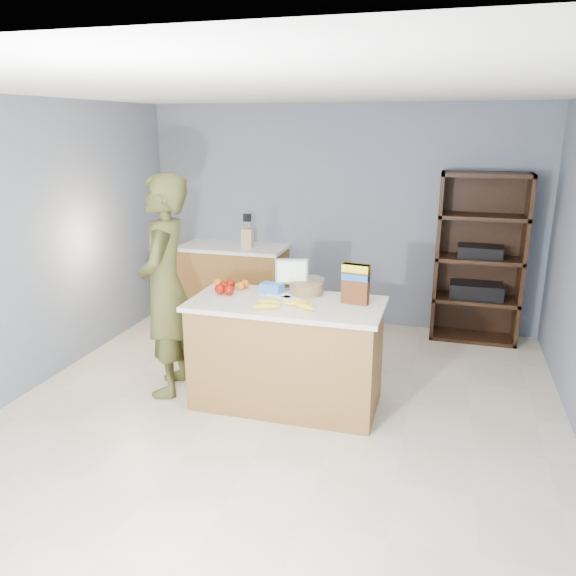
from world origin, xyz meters
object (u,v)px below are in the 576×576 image
(tv, at_px, (291,273))
(cereal_box, at_px, (356,281))
(counter_peninsula, at_px, (286,357))
(person, at_px, (165,287))
(shelving_unit, at_px, (479,261))

(tv, xyz_separation_m, cereal_box, (0.58, -0.21, 0.03))
(counter_peninsula, relative_size, cereal_box, 4.86)
(counter_peninsula, xyz_separation_m, tv, (-0.04, 0.31, 0.64))
(counter_peninsula, height_order, person, person)
(person, bearing_deg, shelving_unit, 114.68)
(counter_peninsula, relative_size, tv, 5.53)
(person, bearing_deg, counter_peninsula, 77.74)
(counter_peninsula, distance_m, tv, 0.72)
(tv, height_order, cereal_box, cereal_box)
(counter_peninsula, bearing_deg, person, -178.39)
(person, distance_m, cereal_box, 1.61)
(cereal_box, bearing_deg, counter_peninsula, -169.53)
(shelving_unit, xyz_separation_m, cereal_box, (-1.01, -1.95, 0.22))
(shelving_unit, relative_size, tv, 6.38)
(shelving_unit, bearing_deg, tv, -132.52)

